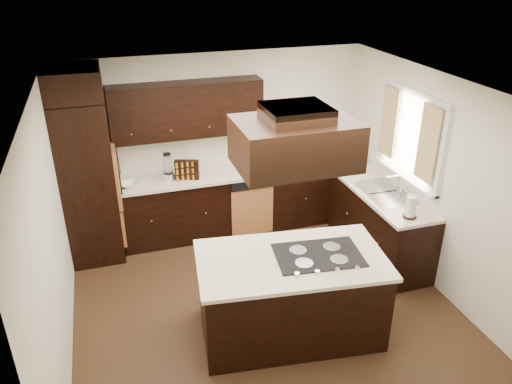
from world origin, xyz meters
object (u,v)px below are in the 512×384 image
at_px(island, 290,297).
at_px(spice_rack, 187,170).
at_px(range_hood, 295,143).
at_px(oven_column, 88,181).

distance_m(island, spice_rack, 2.39).
bearing_deg(island, range_hood, -111.86).
distance_m(oven_column, spice_rack, 1.26).
bearing_deg(oven_column, range_hood, -50.26).
xyz_separation_m(oven_column, range_hood, (1.88, -2.25, 1.10)).
height_order(oven_column, range_hood, range_hood).
bearing_deg(range_hood, island, 61.01).
relative_size(oven_column, range_hood, 2.02).
xyz_separation_m(oven_column, island, (1.90, -2.21, -0.62)).
height_order(range_hood, spice_rack, range_hood).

